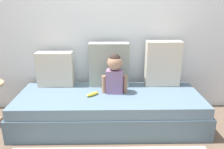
# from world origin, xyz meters

# --- Properties ---
(ground_plane) EXTENTS (12.00, 12.00, 0.00)m
(ground_plane) POSITION_xyz_m (0.00, 0.00, 0.00)
(ground_plane) COLOR brown
(back_wall) EXTENTS (5.44, 0.10, 2.49)m
(back_wall) POSITION_xyz_m (0.00, 0.54, 1.25)
(back_wall) COLOR silver
(back_wall) RESTS_ON ground
(couch) EXTENTS (2.24, 0.82, 0.40)m
(couch) POSITION_xyz_m (0.00, 0.00, 0.20)
(couch) COLOR #495F70
(couch) RESTS_ON ground
(throw_pillow_left) EXTENTS (0.45, 0.16, 0.44)m
(throw_pillow_left) POSITION_xyz_m (-0.69, 0.31, 0.63)
(throw_pillow_left) COLOR beige
(throw_pillow_left) RESTS_ON couch
(throw_pillow_center) EXTENTS (0.50, 0.16, 0.56)m
(throw_pillow_center) POSITION_xyz_m (0.00, 0.31, 0.68)
(throw_pillow_center) COLOR #99A393
(throw_pillow_center) RESTS_ON couch
(throw_pillow_right) EXTENTS (0.44, 0.16, 0.58)m
(throw_pillow_right) POSITION_xyz_m (0.69, 0.31, 0.69)
(throw_pillow_right) COLOR beige
(throw_pillow_right) RESTS_ON couch
(toddler) EXTENTS (0.31, 0.18, 0.48)m
(toddler) POSITION_xyz_m (0.07, 0.06, 0.66)
(toddler) COLOR gray
(toddler) RESTS_ON couch
(banana) EXTENTS (0.16, 0.14, 0.04)m
(banana) POSITION_xyz_m (-0.20, -0.03, 0.42)
(banana) COLOR yellow
(banana) RESTS_ON couch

